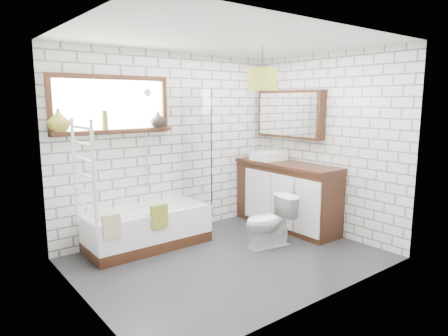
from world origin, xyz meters
TOP-DOWN VIEW (x-y plane):
  - floor at (0.00, 0.00)m, footprint 3.40×2.60m
  - ceiling at (0.00, 0.00)m, footprint 3.40×2.60m
  - wall_back at (0.00, 1.30)m, footprint 3.40×0.01m
  - wall_front at (0.00, -1.30)m, footprint 3.40×0.01m
  - wall_left at (-1.70, 0.00)m, footprint 0.01×2.60m
  - wall_right at (1.70, 0.00)m, footprint 0.01×2.60m
  - window at (-0.85, 1.26)m, footprint 1.52×0.16m
  - towel_radiator at (-1.66, 0.00)m, footprint 0.06×0.52m
  - mirror_cabinet at (1.62, 0.60)m, footprint 0.16×1.20m
  - shower_riser at (-0.40, 1.26)m, footprint 0.02×0.02m
  - bathtub at (-0.57, 0.96)m, footprint 1.54×0.68m
  - shower_screen at (0.18, 0.96)m, footprint 0.02×0.72m
  - towel_green at (-0.59, 0.62)m, footprint 0.21×0.06m
  - towel_beige at (-1.18, 0.62)m, footprint 0.20×0.05m
  - vanity at (1.43, 0.45)m, footprint 0.54×1.69m
  - basin at (1.37, 0.77)m, footprint 0.43×0.38m
  - tap at (1.53, 0.77)m, footprint 0.04×0.04m
  - toilet at (0.65, 0.01)m, footprint 0.47×0.70m
  - vase_olive at (-1.50, 1.23)m, footprint 0.33×0.33m
  - vase_dark at (-0.24, 1.23)m, footprint 0.22×0.22m
  - bottle at (-0.96, 1.23)m, footprint 0.08×0.08m
  - pendant at (0.57, 0.10)m, footprint 0.36×0.36m

SIDE VIEW (x-z plane):
  - floor at x=0.00m, z-range -0.01..0.00m
  - bathtub at x=-0.57m, z-range 0.00..0.50m
  - toilet at x=0.65m, z-range 0.00..0.66m
  - towel_beige at x=-1.18m, z-range 0.34..0.61m
  - towel_green at x=-0.59m, z-range 0.33..0.62m
  - vanity at x=1.43m, z-range 0.00..0.97m
  - basin at x=1.37m, z-range 0.97..1.09m
  - tap at x=1.53m, z-range 1.02..1.18m
  - towel_radiator at x=-1.66m, z-range 0.70..1.70m
  - shower_screen at x=0.18m, z-range 0.50..2.00m
  - wall_back at x=0.00m, z-range 0.00..2.50m
  - wall_front at x=0.00m, z-range 0.00..2.50m
  - wall_left at x=-1.70m, z-range 0.00..2.50m
  - wall_right at x=1.70m, z-range 0.00..2.50m
  - shower_riser at x=-0.40m, z-range 0.70..2.00m
  - vase_dark at x=-0.24m, z-range 1.48..1.69m
  - bottle at x=-0.96m, z-range 1.48..1.71m
  - vase_olive at x=-1.50m, z-range 1.48..1.74m
  - mirror_cabinet at x=1.62m, z-range 1.30..2.00m
  - window at x=-0.85m, z-range 1.46..2.14m
  - pendant at x=0.57m, z-range 1.97..2.23m
  - ceiling at x=0.00m, z-range 2.50..2.51m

